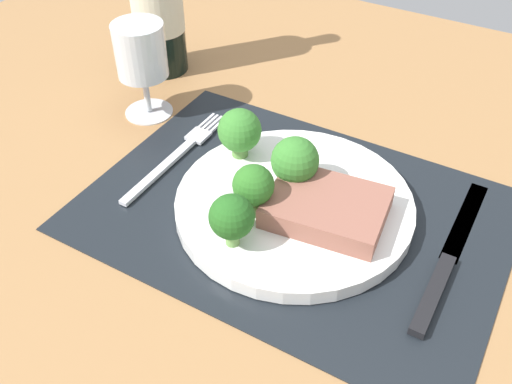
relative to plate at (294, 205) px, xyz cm
name	(u,v)px	position (x,y,z in cm)	size (l,w,h in cm)	color
ground_plane	(293,222)	(0.00, 0.00, -2.60)	(140.00, 110.00, 3.00)	#996D42
placemat	(294,211)	(0.00, 0.00, -0.95)	(43.30, 31.15, 0.30)	black
plate	(294,205)	(0.00, 0.00, 0.00)	(24.88, 24.88, 1.60)	white
steak	(327,207)	(3.88, -0.69, 1.95)	(11.54, 8.70, 2.30)	#8C5647
broccoli_near_fork	(253,187)	(-2.68, -3.85, 4.20)	(4.16, 4.16, 5.69)	#5B8942
broccoli_back_left	(295,161)	(-1.04, 1.85, 4.14)	(5.02, 5.02, 5.92)	#5B8942
broccoli_center	(240,131)	(-8.78, 3.63, 4.06)	(4.88, 4.88, 5.80)	#5B8942
broccoli_near_steak	(232,217)	(-2.24, -8.54, 4.16)	(4.33, 4.33, 5.62)	#6B994C
fork	(177,155)	(-16.12, 1.42, -0.55)	(2.40, 19.20, 0.50)	silver
knife	(447,262)	(16.12, 0.53, -0.50)	(1.80, 23.00, 0.80)	black
wine_glass	(141,56)	(-25.11, 7.53, 7.00)	(6.31, 6.31, 12.26)	silver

